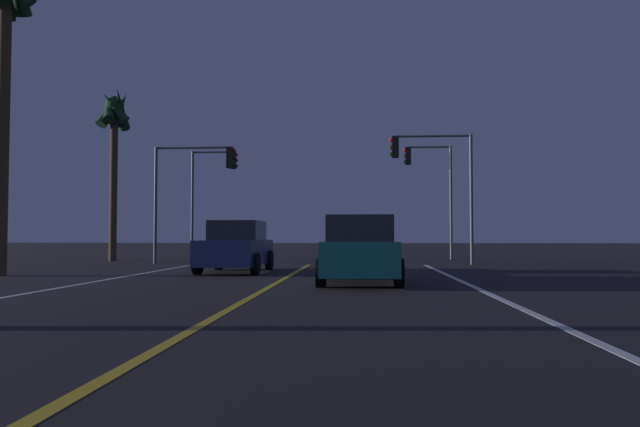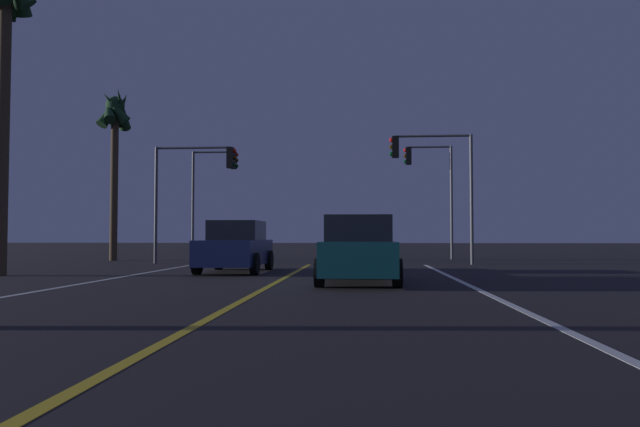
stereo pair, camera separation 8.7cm
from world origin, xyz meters
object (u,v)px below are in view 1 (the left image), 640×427
Objects in this scene: palm_tree_left_mid at (6,9)px; traffic_light_near_right at (432,168)px; traffic_light_near_left at (195,175)px; traffic_light_far_right at (429,176)px; car_oncoming at (236,247)px; palm_tree_left_far at (115,124)px; car_lead_same_lane at (360,251)px; traffic_light_far_left at (213,180)px.

traffic_light_near_right is at bearing 30.05° from palm_tree_left_mid.
traffic_light_far_right is at bearing 27.26° from traffic_light_near_left.
traffic_light_near_left is (-3.03, 5.63, 2.99)m from car_oncoming.
palm_tree_left_far is (-14.91, 2.60, 2.58)m from traffic_light_near_right.
car_lead_same_lane is 0.51× the size of palm_tree_left_far.
car_lead_same_lane is at bearing -54.15° from traffic_light_near_left.
palm_tree_left_far is at bearing 43.70° from car_lead_same_lane.
car_oncoming is 0.42× the size of palm_tree_left_mid.
car_lead_same_lane is 16.14m from traffic_light_far_right.
traffic_light_near_left is 0.60× the size of palm_tree_left_far.
palm_tree_left_far is (-4.14, -2.90, 2.48)m from traffic_light_far_left.
traffic_light_far_left reaches higher than traffic_light_near_right.
palm_tree_left_far reaches higher than traffic_light_near_right.
car_lead_same_lane is (4.09, -4.23, 0.00)m from car_oncoming.
traffic_light_near_right is 0.96× the size of traffic_light_far_left.
traffic_light_far_right is at bearing 10.64° from palm_tree_left_far.
car_oncoming is 7.06m from traffic_light_near_left.
car_oncoming is 0.85× the size of traffic_light_near_left.
traffic_light_far_right reaches higher than traffic_light_near_left.
car_oncoming is 12.19m from traffic_light_far_left.
car_lead_same_lane is 10.81m from traffic_light_near_right.
traffic_light_near_left reaches higher than car_oncoming.
car_lead_same_lane is at bearing 76.98° from traffic_light_far_right.
car_oncoming is at bearing -61.66° from traffic_light_near_left.
car_lead_same_lane is 0.79× the size of traffic_light_near_right.
car_oncoming is 0.74× the size of traffic_light_far_right.
traffic_light_near_left is 0.87× the size of traffic_light_far_right.
traffic_light_near_left is 12.02m from traffic_light_far_right.
palm_tree_left_far is at bearing -9.88° from traffic_light_near_right.
car_oncoming is 13.93m from traffic_light_far_right.
traffic_light_far_left is 5.63m from palm_tree_left_far.
traffic_light_near_right is 16.37m from palm_tree_left_mid.
car_lead_same_lane is 17.53m from traffic_light_far_left.
palm_tree_left_mid is 10.70m from palm_tree_left_far.
palm_tree_left_far is at bearing 151.48° from traffic_light_near_left.
palm_tree_left_far is at bearing 10.64° from traffic_light_far_right.
palm_tree_left_mid reaches higher than traffic_light_far_left.
car_lead_same_lane is at bearing 44.03° from car_oncoming.
traffic_light_far_right is 19.98m from palm_tree_left_mid.
traffic_light_near_right is at bearing 0.00° from traffic_light_near_left.
palm_tree_left_far reaches higher than traffic_light_near_left.
traffic_light_far_right is at bearing -95.59° from traffic_light_near_right.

